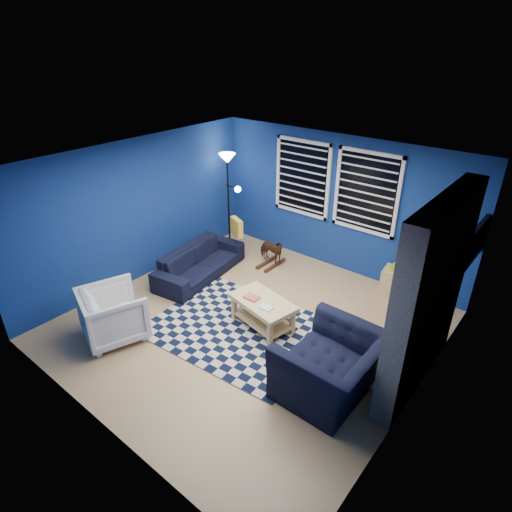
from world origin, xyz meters
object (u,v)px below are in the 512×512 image
at_px(floor_lamp, 228,172).
at_px(coffee_table, 263,308).
at_px(armchair_bent, 114,314).
at_px(cabinet, 399,283).
at_px(sofa, 200,262).
at_px(armchair_big, 330,366).
at_px(rocking_horse, 271,251).
at_px(tv, 475,244).

bearing_deg(floor_lamp, coffee_table, -38.27).
bearing_deg(armchair_bent, cabinet, -107.65).
distance_m(sofa, armchair_big, 3.48).
distance_m(rocking_horse, floor_lamp, 1.77).
xyz_separation_m(armchair_big, cabinet, (-0.21, 2.66, -0.15)).
bearing_deg(floor_lamp, armchair_big, -31.82).
bearing_deg(armchair_big, coffee_table, -109.28).
relative_size(armchair_big, rocking_horse, 2.12).
relative_size(rocking_horse, coffee_table, 0.54).
relative_size(tv, armchair_big, 0.80).
height_order(tv, floor_lamp, floor_lamp).
distance_m(tv, cabinet, 1.55).
bearing_deg(sofa, armchair_bent, -179.27).
bearing_deg(coffee_table, tv, 39.79).
relative_size(armchair_big, coffee_table, 1.14).
height_order(sofa, cabinet, cabinet).
bearing_deg(armchair_big, cabinet, -175.20).
relative_size(coffee_table, floor_lamp, 0.56).
bearing_deg(tv, armchair_big, -108.31).
height_order(armchair_bent, floor_lamp, floor_lamp).
relative_size(armchair_big, cabinet, 2.01).
bearing_deg(coffee_table, sofa, 165.03).
bearing_deg(sofa, armchair_big, -115.17).
bearing_deg(coffee_table, cabinet, 59.47).
xyz_separation_m(armchair_big, armchair_bent, (-3.01, -1.02, -0.01)).
xyz_separation_m(tv, armchair_bent, (-3.81, -3.43, -1.01)).
distance_m(rocking_horse, coffee_table, 1.95).
relative_size(armchair_big, armchair_bent, 1.44).
relative_size(tv, sofa, 0.53).
height_order(sofa, coffee_table, sofa).
xyz_separation_m(tv, cabinet, (-1.01, 0.25, -1.15)).
distance_m(armchair_bent, floor_lamp, 3.65).
bearing_deg(sofa, tv, -79.43).
distance_m(tv, coffee_table, 3.14).
relative_size(sofa, rocking_horse, 3.24).
bearing_deg(tv, floor_lamp, -179.11).
bearing_deg(armchair_big, tv, 162.03).
bearing_deg(floor_lamp, armchair_bent, -77.11).
relative_size(armchair_bent, cabinet, 1.40).
bearing_deg(armchair_bent, rocking_horse, -78.67).
height_order(rocking_horse, floor_lamp, floor_lamp).
distance_m(tv, rocking_horse, 3.53).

